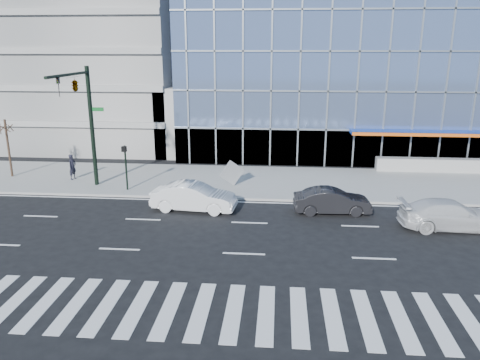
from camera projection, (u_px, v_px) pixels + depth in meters
The scene contains 13 objects.
ground at pixel (249, 223), 25.78m from camera, with size 160.00×160.00×0.00m, color black.
sidewalk at pixel (257, 181), 33.42m from camera, with size 120.00×8.00×0.15m, color gray.
theatre_building at pixel (404, 65), 47.44m from camera, with size 42.00×26.00×15.00m, color #6E87B7.
parking_garage at pixel (78, 40), 49.53m from camera, with size 24.00×24.00×20.00m, color gray.
ramp_block at pixel (197, 118), 42.67m from camera, with size 6.00×8.00×6.00m, color gray.
traffic_signal at pixel (80, 99), 29.34m from camera, with size 1.14×5.74×8.00m.
ped_signal_post at pixel (125, 161), 30.61m from camera, with size 0.30×0.33×3.00m.
street_tree_near at pixel (6, 127), 33.39m from camera, with size 1.10×1.10×4.23m.
white_suv at pixel (450, 215), 24.79m from camera, with size 2.17×5.33×1.55m, color silver.
white_sedan at pixel (194, 197), 27.56m from camera, with size 1.74×4.98×1.64m, color white.
dark_sedan at pixel (332, 201), 27.10m from camera, with size 1.54×4.42×1.46m, color black.
pedestrian at pixel (72, 167), 33.43m from camera, with size 0.66×0.43×1.81m, color black.
tilted_panel at pixel (232, 173), 31.82m from camera, with size 1.30×0.06×1.30m, color #A2A2A2.
Camera 1 is at (1.53, -24.07, 9.42)m, focal length 35.00 mm.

